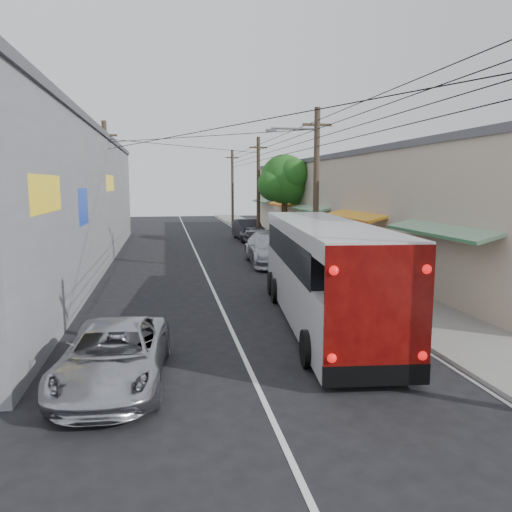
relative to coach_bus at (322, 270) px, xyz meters
The scene contains 13 objects.
ground 6.20m from the coach_bus, 120.32° to the right, with size 120.00×120.00×0.00m, color black.
sidewalk 15.35m from the coach_bus, 76.78° to the left, with size 3.00×80.00×0.12m, color slate.
building_right 18.70m from the coach_bus, 64.67° to the left, with size 7.09×40.00×6.25m.
building_left 17.36m from the coach_bus, 131.84° to the left, with size 7.20×36.00×7.25m.
utility_poles 15.37m from the coach_bus, 89.56° to the left, with size 11.80×45.28×8.00m.
street_tree 21.43m from the coach_bus, 79.52° to the left, with size 4.40×4.00×6.60m.
coach_bus is the anchor object (origin of this frame).
jeepney 7.47m from the coach_bus, 145.94° to the right, with size 2.23×4.84×1.35m, color #B5B6BD.
parked_suv 11.87m from the coach_bus, 86.17° to the left, with size 2.43×5.98×1.74m, color #A9A9B1.
parked_car_mid 20.94m from the coach_bus, 85.64° to the left, with size 1.59×3.96×1.35m, color #27272C.
parked_car_far 24.12m from the coach_bus, 86.22° to the left, with size 1.74×4.99×1.64m, color black.
pedestrian_near 5.00m from the coach_bus, 54.78° to the left, with size 0.66×0.44×1.82m, color pink.
pedestrian_far 11.35m from the coach_bus, 77.53° to the left, with size 0.80×0.63×1.65m, color #7E98B7.
Camera 1 is at (-1.92, -10.07, 4.47)m, focal length 35.00 mm.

